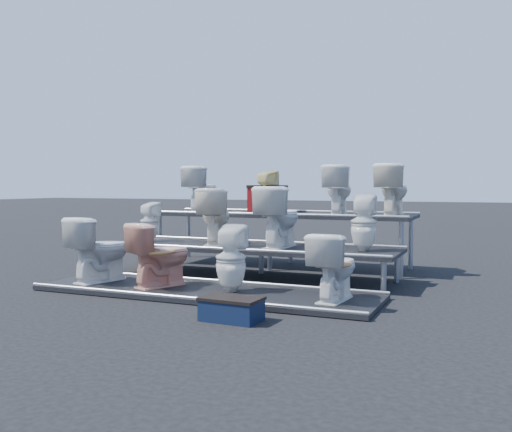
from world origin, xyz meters
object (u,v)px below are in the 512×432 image
at_px(toilet_4, 149,222).
at_px(red_crate, 267,200).
at_px(toilet_6, 279,217).
at_px(toilet_7, 364,223).
at_px(toilet_1, 160,254).
at_px(toilet_8, 202,189).
at_px(toilet_11, 393,190).
at_px(toilet_5, 215,216).
at_px(toilet_3, 334,267).
at_px(toilet_10, 338,190).
at_px(step_stool, 231,310).
at_px(toilet_2, 231,258).
at_px(toilet_9, 266,192).
at_px(toilet_0, 100,249).

relative_size(toilet_4, red_crate, 1.07).
bearing_deg(toilet_6, toilet_7, -178.60).
bearing_deg(toilet_1, toilet_7, -127.09).
bearing_deg(toilet_8, toilet_4, 80.21).
bearing_deg(toilet_8, toilet_11, 179.17).
bearing_deg(toilet_6, red_crate, -61.09).
xyz_separation_m(toilet_5, toilet_7, (2.16, 0.00, -0.04)).
relative_size(toilet_3, toilet_8, 0.96).
relative_size(toilet_6, toilet_10, 1.10).
bearing_deg(toilet_8, toilet_1, 106.75).
height_order(toilet_7, step_stool, toilet_7).
distance_m(toilet_1, toilet_2, 0.97).
bearing_deg(toilet_11, toilet_10, 2.41).
bearing_deg(toilet_5, toilet_6, 160.69).
distance_m(toilet_4, step_stool, 3.51).
bearing_deg(toilet_4, toilet_10, -145.33).
xyz_separation_m(toilet_5, toilet_9, (0.27, 1.30, 0.34)).
bearing_deg(toilet_5, toilet_7, 160.69).
xyz_separation_m(toilet_7, step_stool, (-0.76, -2.36, -0.73)).
xyz_separation_m(toilet_1, toilet_5, (0.08, 1.30, 0.41)).
distance_m(toilet_4, toilet_6, 2.11).
xyz_separation_m(toilet_2, red_crate, (-0.65, 2.75, 0.61)).
xyz_separation_m(toilet_7, toilet_8, (-3.07, 1.30, 0.42)).
distance_m(toilet_5, toilet_6, 0.99).
relative_size(toilet_2, toilet_8, 1.03).
bearing_deg(toilet_6, toilet_5, 1.40).
distance_m(toilet_1, toilet_8, 2.84).
relative_size(toilet_5, toilet_8, 1.05).
xyz_separation_m(red_crate, step_stool, (1.16, -3.82, -0.96)).
distance_m(toilet_9, toilet_11, 2.03).
bearing_deg(step_stool, toilet_2, 118.94).
relative_size(toilet_7, toilet_10, 0.97).
bearing_deg(toilet_11, toilet_4, 23.26).
distance_m(toilet_3, toilet_7, 1.36).
relative_size(toilet_4, toilet_6, 0.71).
bearing_deg(toilet_9, toilet_8, 19.27).
distance_m(toilet_3, red_crate, 3.40).
distance_m(toilet_1, step_stool, 1.86).
bearing_deg(step_stool, toilet_6, 102.87).
bearing_deg(toilet_4, toilet_8, -91.03).
relative_size(toilet_4, toilet_7, 0.81).
relative_size(toilet_0, toilet_9, 1.21).
xyz_separation_m(toilet_9, red_crate, (-0.03, 0.15, -0.15)).
relative_size(toilet_1, step_stool, 1.41).
bearing_deg(toilet_0, toilet_7, -145.23).
xyz_separation_m(toilet_2, toilet_6, (0.11, 1.30, 0.42)).
bearing_deg(step_stool, toilet_10, 92.04).
bearing_deg(toilet_9, toilet_1, 101.56).
relative_size(toilet_5, toilet_10, 1.07).
bearing_deg(toilet_5, toilet_9, -120.97).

